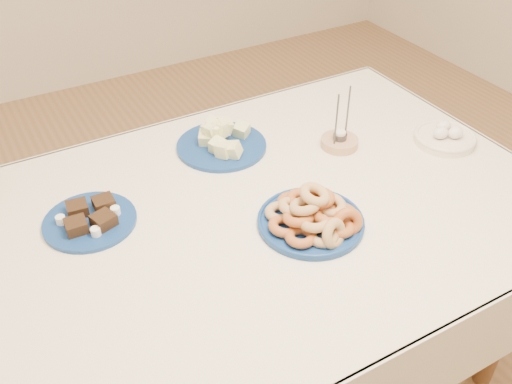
# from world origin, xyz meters

# --- Properties ---
(ground) EXTENTS (5.00, 5.00, 0.00)m
(ground) POSITION_xyz_m (0.00, 0.00, 0.00)
(ground) COLOR #926945
(ground) RESTS_ON ground
(dining_table) EXTENTS (1.71, 1.11, 0.75)m
(dining_table) POSITION_xyz_m (0.00, 0.00, 0.64)
(dining_table) COLOR brown
(dining_table) RESTS_ON ground
(donut_platter) EXTENTS (0.32, 0.32, 0.13)m
(donut_platter) POSITION_xyz_m (0.12, -0.13, 0.78)
(donut_platter) COLOR navy
(donut_platter) RESTS_ON dining_table
(melon_plate) EXTENTS (0.30, 0.30, 0.10)m
(melon_plate) POSITION_xyz_m (0.08, 0.32, 0.78)
(melon_plate) COLOR navy
(melon_plate) RESTS_ON dining_table
(brownie_plate) EXTENTS (0.25, 0.25, 0.04)m
(brownie_plate) POSITION_xyz_m (-0.38, 0.16, 0.76)
(brownie_plate) COLOR navy
(brownie_plate) RESTS_ON dining_table
(candle_holder) EXTENTS (0.15, 0.15, 0.19)m
(candle_holder) POSITION_xyz_m (0.41, 0.14, 0.77)
(candle_holder) COLOR tan
(candle_holder) RESTS_ON dining_table
(egg_bowl) EXTENTS (0.24, 0.24, 0.06)m
(egg_bowl) POSITION_xyz_m (0.71, -0.00, 0.77)
(egg_bowl) COLOR silver
(egg_bowl) RESTS_ON dining_table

